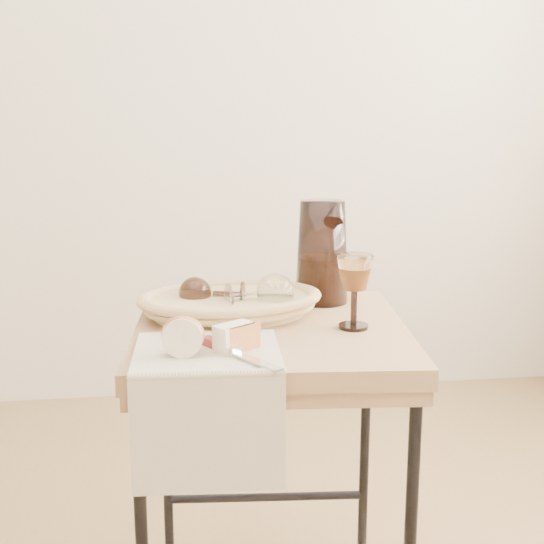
{
  "coord_description": "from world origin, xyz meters",
  "views": [
    {
      "loc": [
        0.17,
        -1.16,
        1.18
      ],
      "look_at": [
        0.36,
        0.34,
        0.84
      ],
      "focal_mm": 50.06,
      "sensor_mm": 36.0,
      "label": 1
    }
  ],
  "objects": [
    {
      "name": "apple_wedge",
      "position": [
        0.27,
        0.19,
        0.75
      ],
      "size": [
        0.08,
        0.08,
        0.05
      ],
      "primitive_type": "cube",
      "rotation": [
        0.0,
        0.0,
        0.63
      ],
      "color": "#F6E7C5",
      "rests_on": "tea_towel"
    },
    {
      "name": "tea_towel",
      "position": [
        0.22,
        0.19,
        0.72
      ],
      "size": [
        0.28,
        0.25,
        0.01
      ],
      "primitive_type": "cube",
      "rotation": [
        0.0,
        0.0,
        -0.04
      ],
      "color": "beige",
      "rests_on": "side_table"
    },
    {
      "name": "wine_goblet",
      "position": [
        0.53,
        0.32,
        0.8
      ],
      "size": [
        0.1,
        0.1,
        0.16
      ],
      "primitive_type": null,
      "rotation": [
        0.0,
        0.0,
        0.33
      ],
      "color": "white",
      "rests_on": "side_table"
    },
    {
      "name": "wall_back",
      "position": [
        0.0,
        1.8,
        1.35
      ],
      "size": [
        3.6,
        0.0,
        2.7
      ],
      "primitive_type": "cube",
      "color": "beige",
      "rests_on": "ground"
    },
    {
      "name": "goblet_lying_a",
      "position": [
        0.25,
        0.45,
        0.77
      ],
      "size": [
        0.13,
        0.1,
        0.07
      ],
      "primitive_type": null,
      "rotation": [
        0.0,
        0.0,
        2.92
      ],
      "color": "#452B21",
      "rests_on": "bread_basket"
    },
    {
      "name": "apple_half",
      "position": [
        0.17,
        0.18,
        0.76
      ],
      "size": [
        0.08,
        0.05,
        0.07
      ],
      "primitive_type": "ellipsoid",
      "rotation": [
        0.0,
        0.0,
        -0.08
      ],
      "color": "red",
      "rests_on": "tea_towel"
    },
    {
      "name": "table_knife",
      "position": [
        0.27,
        0.15,
        0.73
      ],
      "size": [
        0.14,
        0.19,
        0.02
      ],
      "primitive_type": null,
      "rotation": [
        0.0,
        0.0,
        -0.97
      ],
      "color": "silver",
      "rests_on": "tea_towel"
    },
    {
      "name": "bread_basket",
      "position": [
        0.28,
        0.44,
        0.74
      ],
      "size": [
        0.38,
        0.28,
        0.05
      ],
      "primitive_type": null,
      "rotation": [
        0.0,
        0.0,
        0.11
      ],
      "color": "tan",
      "rests_on": "side_table"
    },
    {
      "name": "side_table",
      "position": [
        0.36,
        0.36,
        0.36
      ],
      "size": [
        0.61,
        0.61,
        0.72
      ],
      "primitive_type": null,
      "rotation": [
        0.0,
        0.0,
        -0.07
      ],
      "color": "brown",
      "rests_on": "floor"
    },
    {
      "name": "goblet_lying_b",
      "position": [
        0.33,
        0.41,
        0.77
      ],
      "size": [
        0.15,
        0.11,
        0.08
      ],
      "primitive_type": null,
      "rotation": [
        0.0,
        0.0,
        0.22
      ],
      "color": "white",
      "rests_on": "bread_basket"
    },
    {
      "name": "pitcher",
      "position": [
        0.5,
        0.54,
        0.84
      ],
      "size": [
        0.24,
        0.29,
        0.28
      ],
      "primitive_type": null,
      "rotation": [
        0.0,
        0.0,
        -0.39
      ],
      "color": "black",
      "rests_on": "side_table"
    }
  ]
}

